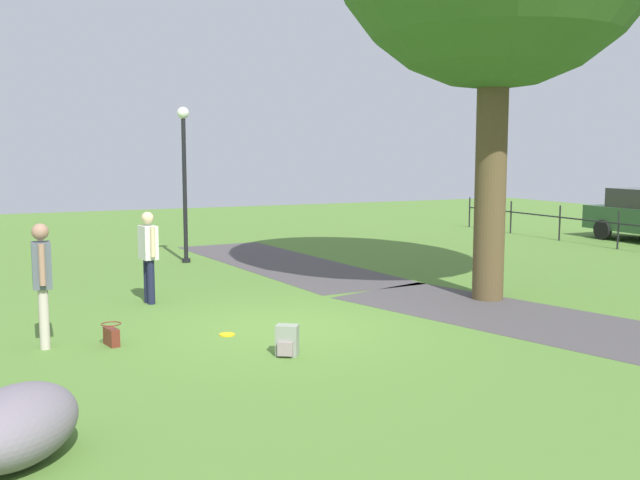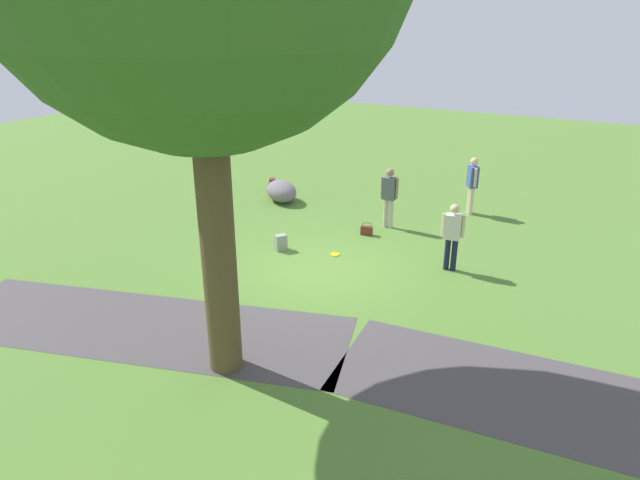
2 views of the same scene
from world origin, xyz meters
name	(u,v)px [view 2 (image 2 of 2)]	position (x,y,z in m)	size (l,w,h in m)	color
ground_plane	(318,272)	(0.00, 0.00, 0.00)	(48.00, 48.00, 0.00)	#527C31
footpath_segment_near	(595,411)	(-6.01, 2.30, 0.00)	(8.17, 3.06, 0.01)	#494446
footpath_segment_mid	(141,326)	(1.82, 3.74, 0.00)	(8.35, 4.52, 0.01)	#494446
lawn_boulder	(281,191)	(3.55, -4.04, 0.33)	(1.58, 1.49, 0.65)	slate
woman_with_handbag	(389,194)	(-0.29, -3.49, 0.97)	(0.52, 0.26, 1.68)	beige
man_near_boulder	(453,233)	(-2.61, -1.58, 0.92)	(0.51, 0.29, 1.60)	#181D35
passerby_on_path	(472,182)	(-1.98, -5.73, 0.98)	(0.40, 0.45, 1.69)	beige
handbag_on_grass	(367,230)	(-0.02, -2.67, 0.14)	(0.34, 0.32, 0.31)	maroon
backpack_by_boulder	(272,185)	(4.46, -4.89, 0.19)	(0.35, 0.34, 0.40)	maroon
spare_backpack_on_lawn	(281,243)	(1.47, -0.70, 0.19)	(0.35, 0.34, 0.40)	gray
frisbee_on_grass	(335,254)	(0.12, -1.07, 0.01)	(0.23, 0.23, 0.02)	yellow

